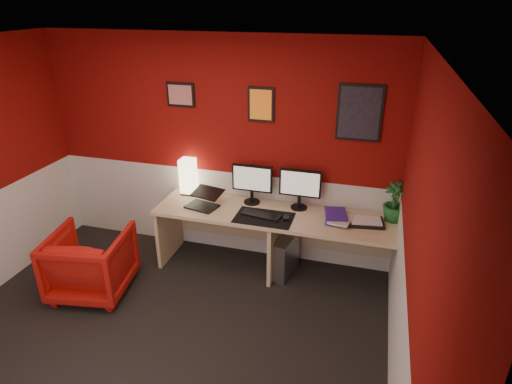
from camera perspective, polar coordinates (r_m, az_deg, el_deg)
name	(u,v)px	position (r m, az deg, el deg)	size (l,w,h in m)	color
ground	(154,347)	(4.16, -13.32, -19.19)	(4.00, 3.50, 0.01)	black
ceiling	(116,51)	(3.07, -17.99, 17.17)	(4.00, 3.50, 0.01)	white
wall_back	(218,150)	(4.88, -5.06, 5.50)	(4.00, 0.01, 2.50)	maroon
wall_right	(413,262)	(3.03, 19.92, -8.70)	(0.01, 3.50, 2.50)	maroon
wainscot_back	(220,210)	(5.17, -4.78, -2.41)	(4.00, 0.01, 1.00)	silver
wainscot_right	(396,350)	(3.48, 17.98, -19.13)	(0.01, 3.50, 1.00)	silver
desk	(275,244)	(4.75, 2.56, -6.79)	(2.60, 0.65, 0.73)	#C9B481
shoji_lamp	(188,177)	(5.02, -8.90, 1.92)	(0.16, 0.16, 0.40)	#FFE5B2
laptop	(202,198)	(4.70, -7.18, -0.78)	(0.33, 0.23, 0.22)	black
monitor_left	(252,178)	(4.69, -0.55, 1.80)	(0.45, 0.06, 0.58)	black
monitor_right	(300,183)	(4.59, 5.81, 1.15)	(0.45, 0.06, 0.58)	black
desk_mat	(264,218)	(4.49, 1.06, -3.39)	(0.60, 0.38, 0.01)	black
keyboard	(261,215)	(4.52, 0.66, -3.01)	(0.42, 0.14, 0.02)	black
mouse	(286,218)	(4.46, 3.99, -3.40)	(0.06, 0.10, 0.03)	black
book_bottom	(326,219)	(4.51, 9.20, -3.48)	(0.20, 0.27, 0.02)	#3D1F90
book_middle	(331,217)	(4.48, 9.81, -3.29)	(0.21, 0.29, 0.02)	silver
book_top	(325,213)	(4.49, 9.07, -2.80)	(0.22, 0.29, 0.03)	#3D1F90
zen_tray	(366,222)	(4.52, 14.25, -3.85)	(0.35, 0.25, 0.03)	black
potted_plant	(395,202)	(4.57, 17.80, -1.30)	(0.23, 0.23, 0.41)	#19591E
pc_tower	(284,255)	(4.82, 3.68, -8.29)	(0.20, 0.45, 0.45)	#99999E
armchair	(91,262)	(4.79, -20.85, -8.64)	(0.74, 0.76, 0.69)	#B91109
art_left	(181,95)	(4.86, -9.89, 12.50)	(0.32, 0.02, 0.26)	red
art_center	(261,105)	(4.56, 0.65, 11.44)	(0.28, 0.02, 0.36)	orange
art_right	(360,113)	(4.42, 13.46, 10.08)	(0.44, 0.02, 0.56)	black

